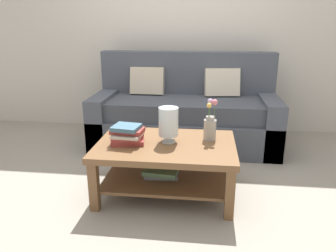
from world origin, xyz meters
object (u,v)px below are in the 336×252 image
at_px(couch, 185,114).
at_px(book_stack_main, 127,135).
at_px(flower_pitcher, 210,126).
at_px(glass_hurricane_vase, 168,123).
at_px(coffee_table, 166,157).

relative_size(couch, book_stack_main, 7.18).
height_order(book_stack_main, flower_pitcher, flower_pitcher).
bearing_deg(flower_pitcher, couch, 104.24).
relative_size(glass_hurricane_vase, flower_pitcher, 0.84).
bearing_deg(book_stack_main, glass_hurricane_vase, 10.22).
relative_size(book_stack_main, flower_pitcher, 0.83).
xyz_separation_m(book_stack_main, flower_pitcher, (0.67, 0.16, 0.05)).
bearing_deg(coffee_table, flower_pitcher, 18.87).
xyz_separation_m(book_stack_main, glass_hurricane_vase, (0.33, 0.06, 0.09)).
bearing_deg(flower_pitcher, glass_hurricane_vase, -163.79).
bearing_deg(couch, coffee_table, -93.68).
relative_size(coffee_table, flower_pitcher, 3.23).
distance_m(book_stack_main, glass_hurricane_vase, 0.35).
distance_m(couch, book_stack_main, 1.33).
bearing_deg(coffee_table, glass_hurricane_vase, 49.68).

